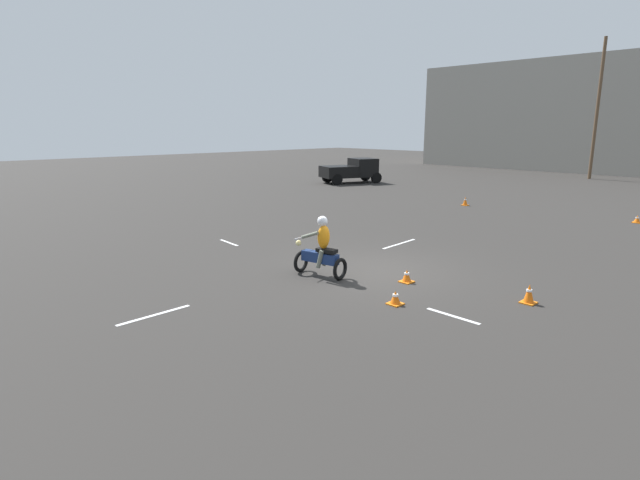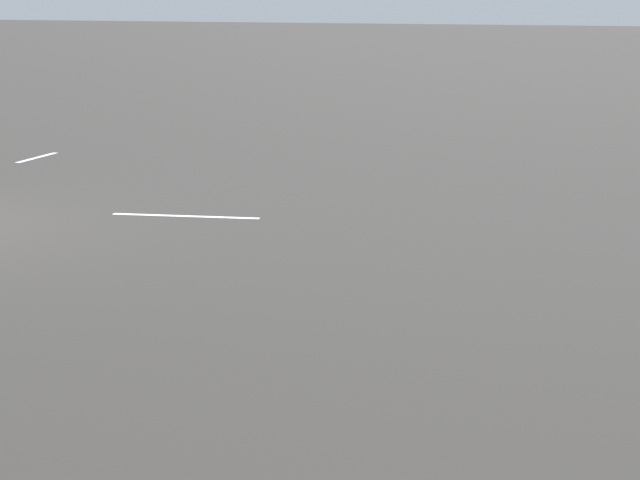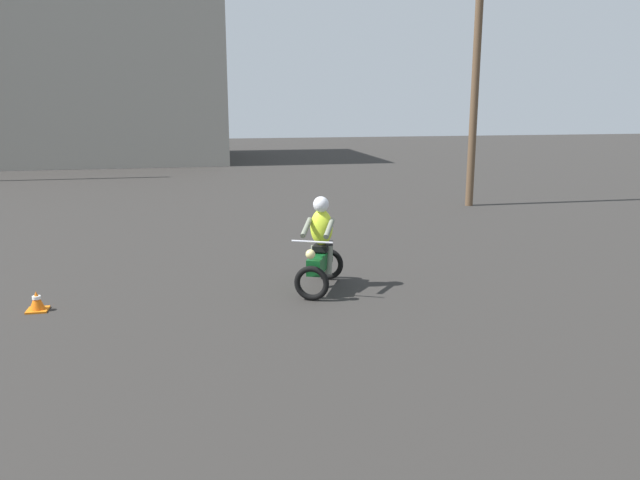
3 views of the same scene
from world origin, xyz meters
name	(u,v)px [view 3 (image 3 of 3)]	position (x,y,z in m)	size (l,w,h in m)	color
motorcycle_rider_background	(320,249)	(7.67, 13.73, 0.73)	(1.13, 1.53, 1.66)	black
traffic_cone_mid_left	(37,302)	(3.00, 13.45, 0.16)	(0.32, 0.32, 0.33)	orange
utility_pole_near	(475,79)	(14.17, 21.67, 3.93)	(0.24, 0.24, 7.87)	brown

